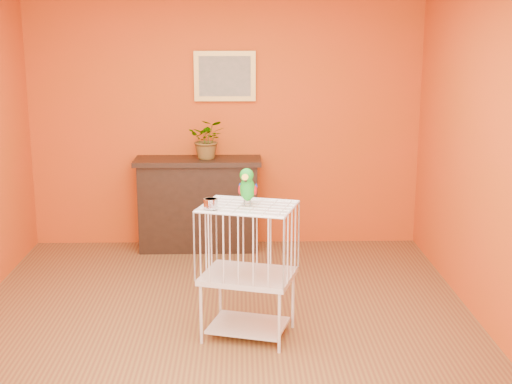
{
  "coord_description": "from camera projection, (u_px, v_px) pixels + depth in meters",
  "views": [
    {
      "loc": [
        0.15,
        -5.02,
        2.24
      ],
      "look_at": [
        0.26,
        -0.06,
        1.08
      ],
      "focal_mm": 50.0,
      "sensor_mm": 36.0,
      "label": 1
    }
  ],
  "objects": [
    {
      "name": "console_cabinet",
      "position": [
        198.0,
        204.0,
        7.26
      ],
      "size": [
        1.27,
        0.46,
        0.94
      ],
      "color": "black",
      "rests_on": "ground"
    },
    {
      "name": "parrot",
      "position": [
        247.0,
        186.0,
        5.04
      ],
      "size": [
        0.14,
        0.25,
        0.28
      ],
      "rotation": [
        0.0,
        0.0,
        -0.18
      ],
      "color": "#59544C",
      "rests_on": "birdcage"
    },
    {
      "name": "room_shell",
      "position": [
        219.0,
        121.0,
        5.04
      ],
      "size": [
        4.5,
        4.5,
        4.5
      ],
      "color": "#CF4313",
      "rests_on": "ground"
    },
    {
      "name": "birdcage",
      "position": [
        248.0,
        269.0,
        5.18
      ],
      "size": [
        0.76,
        0.66,
        0.99
      ],
      "rotation": [
        0.0,
        0.0,
        -0.29
      ],
      "color": "silver",
      "rests_on": "ground"
    },
    {
      "name": "framed_picture",
      "position": [
        225.0,
        76.0,
        7.16
      ],
      "size": [
        0.62,
        0.04,
        0.5
      ],
      "color": "#B99342",
      "rests_on": "room_shell"
    },
    {
      "name": "potted_plant",
      "position": [
        208.0,
        143.0,
        7.15
      ],
      "size": [
        0.39,
        0.43,
        0.31
      ],
      "primitive_type": "imported",
      "rotation": [
        0.0,
        0.0,
        -0.09
      ],
      "color": "#26722D",
      "rests_on": "console_cabinet"
    },
    {
      "name": "ground",
      "position": [
        221.0,
        329.0,
        5.4
      ],
      "size": [
        4.5,
        4.5,
        0.0
      ],
      "primitive_type": "plane",
      "color": "brown",
      "rests_on": "ground"
    },
    {
      "name": "feed_cup",
      "position": [
        211.0,
        204.0,
        4.97
      ],
      "size": [
        0.1,
        0.1,
        0.07
      ],
      "primitive_type": "cylinder",
      "color": "silver",
      "rests_on": "birdcage"
    }
  ]
}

